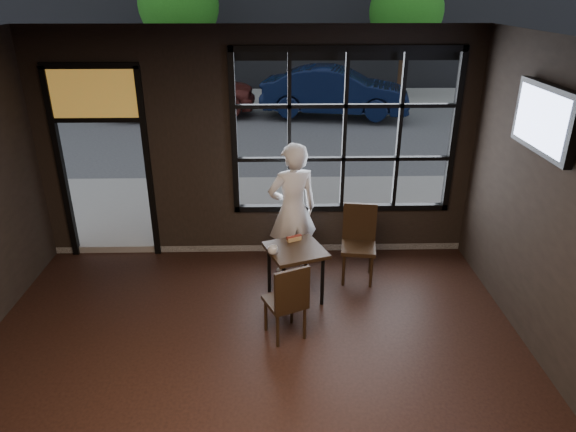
{
  "coord_description": "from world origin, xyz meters",
  "views": [
    {
      "loc": [
        0.27,
        -3.3,
        3.6
      ],
      "look_at": [
        0.4,
        2.2,
        1.15
      ],
      "focal_mm": 32.0,
      "sensor_mm": 36.0,
      "label": 1
    }
  ],
  "objects_px": {
    "man": "(293,210)",
    "navy_car": "(335,91)",
    "chair_near": "(285,299)",
    "cafe_table": "(295,273)"
  },
  "relations": [
    {
      "from": "chair_near",
      "to": "cafe_table",
      "type": "bearing_deg",
      "value": -124.92
    },
    {
      "from": "cafe_table",
      "to": "chair_near",
      "type": "relative_size",
      "value": 0.76
    },
    {
      "from": "man",
      "to": "navy_car",
      "type": "xyz_separation_m",
      "value": [
        1.56,
        9.11,
        -0.11
      ]
    },
    {
      "from": "man",
      "to": "navy_car",
      "type": "distance_m",
      "value": 9.24
    },
    {
      "from": "cafe_table",
      "to": "man",
      "type": "bearing_deg",
      "value": 70.99
    },
    {
      "from": "cafe_table",
      "to": "navy_car",
      "type": "height_order",
      "value": "navy_car"
    },
    {
      "from": "chair_near",
      "to": "man",
      "type": "xyz_separation_m",
      "value": [
        0.13,
        1.41,
        0.46
      ]
    },
    {
      "from": "cafe_table",
      "to": "man",
      "type": "xyz_separation_m",
      "value": [
        -0.01,
        0.66,
        0.57
      ]
    },
    {
      "from": "chair_near",
      "to": "navy_car",
      "type": "distance_m",
      "value": 10.66
    },
    {
      "from": "chair_near",
      "to": "man",
      "type": "bearing_deg",
      "value": -119.28
    }
  ]
}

